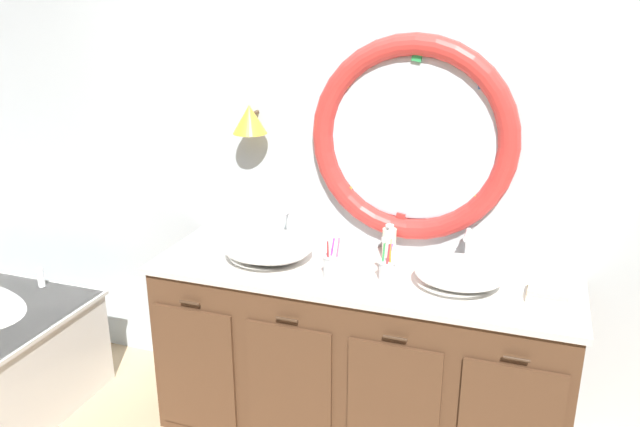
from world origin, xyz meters
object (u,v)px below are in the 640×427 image
(folded_hand_towel, at_px, (548,294))
(soap_dispenser, at_px, (389,243))
(toothbrush_holder_right, at_px, (387,268))
(toothbrush_holder_left, at_px, (332,265))
(sink_basin_right, at_px, (460,272))
(sink_basin_left, at_px, (269,247))

(folded_hand_towel, bearing_deg, soap_dispenser, 164.58)
(toothbrush_holder_right, bearing_deg, toothbrush_holder_left, -167.36)
(toothbrush_holder_left, bearing_deg, soap_dispenser, 57.68)
(sink_basin_right, height_order, folded_hand_towel, sink_basin_right)
(toothbrush_holder_right, relative_size, folded_hand_towel, 1.28)
(folded_hand_towel, bearing_deg, toothbrush_holder_left, -173.84)
(sink_basin_left, relative_size, sink_basin_right, 1.09)
(sink_basin_left, bearing_deg, sink_basin_right, 0.00)
(sink_basin_right, relative_size, soap_dispenser, 2.15)
(sink_basin_left, bearing_deg, folded_hand_towel, 0.12)
(sink_basin_right, height_order, soap_dispenser, soap_dispenser)
(soap_dispenser, bearing_deg, sink_basin_right, -29.40)
(sink_basin_left, bearing_deg, soap_dispenser, 20.69)
(toothbrush_holder_left, relative_size, soap_dispenser, 1.21)
(sink_basin_right, xyz_separation_m, soap_dispenser, (-0.36, 0.20, 0.01))
(sink_basin_right, xyz_separation_m, toothbrush_holder_left, (-0.55, -0.10, -0.01))
(soap_dispenser, height_order, folded_hand_towel, soap_dispenser)
(sink_basin_right, relative_size, toothbrush_holder_right, 1.73)
(sink_basin_left, height_order, folded_hand_towel, sink_basin_left)
(toothbrush_holder_right, distance_m, folded_hand_towel, 0.68)
(toothbrush_holder_right, relative_size, soap_dispenser, 1.25)
(sink_basin_left, distance_m, sink_basin_right, 0.89)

